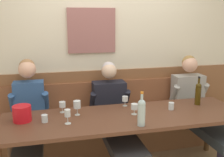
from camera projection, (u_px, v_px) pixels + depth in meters
name	position (u px, v px, depth m)	size (l,w,h in m)	color
room_wall_back	(107.00, 47.00, 3.66)	(6.80, 0.12, 2.80)	beige
wood_wainscot_panel	(108.00, 107.00, 3.80)	(6.80, 0.03, 1.09)	brown
wall_bench	(112.00, 130.00, 3.67)	(3.00, 0.42, 0.94)	brown
dining_table	(126.00, 121.00, 2.94)	(2.70, 0.81, 0.75)	brown
person_right_seat	(29.00, 122.00, 3.01)	(0.47, 1.24, 1.32)	#372D39
person_left_seat	(115.00, 118.00, 3.25)	(0.53, 1.25, 1.24)	#2E2342
person_center_left_seat	(200.00, 108.00, 3.51)	(0.54, 1.25, 1.29)	#2A243A
ice_bucket	(22.00, 114.00, 2.74)	(0.19, 0.19, 0.17)	red
wine_bottle_green_tall	(198.00, 93.00, 3.26)	(0.07, 0.07, 0.36)	#3B2B09
wine_bottle_amber_mid	(142.00, 111.00, 2.62)	(0.08, 0.08, 0.35)	#ACC3C4
wine_glass_center_front	(68.00, 114.00, 2.67)	(0.06, 0.06, 0.15)	silver
wine_glass_left_end	(77.00, 105.00, 2.91)	(0.08, 0.08, 0.16)	silver
wine_glass_near_bucket	(125.00, 99.00, 3.22)	(0.07, 0.07, 0.12)	silver
wine_glass_mid_left	(134.00, 107.00, 2.94)	(0.08, 0.08, 0.12)	silver
wine_glass_center_rear	(62.00, 105.00, 3.00)	(0.07, 0.07, 0.13)	silver
water_tumbler_right	(45.00, 118.00, 2.73)	(0.07, 0.07, 0.08)	silver
water_tumbler_center	(171.00, 106.00, 3.10)	(0.06, 0.06, 0.09)	silver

